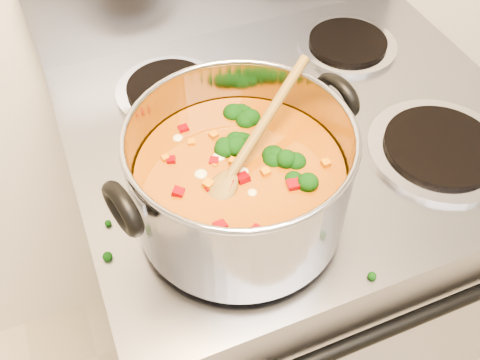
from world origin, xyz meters
name	(u,v)px	position (x,y,z in m)	size (l,w,h in m)	color
electric_range	(281,258)	(-0.06, 1.16, 0.47)	(0.77, 0.70, 1.08)	gray
stockpot	(240,180)	(-0.23, 1.00, 1.01)	(0.36, 0.30, 0.18)	#94949B
wooden_spoon	(244,155)	(-0.22, 1.01, 1.05)	(0.21, 0.16, 0.10)	brown
cooktop_crumbs	(245,154)	(-0.17, 1.12, 0.92)	(0.24, 0.34, 0.01)	black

